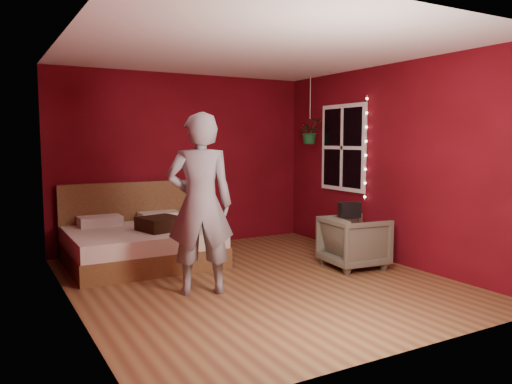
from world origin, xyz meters
name	(u,v)px	position (x,y,z in m)	size (l,w,h in m)	color
floor	(257,281)	(0.00, 0.00, 0.00)	(4.50, 4.50, 0.00)	brown
room_walls	(257,134)	(0.00, 0.00, 1.68)	(4.04, 4.54, 2.62)	maroon
window	(343,148)	(1.97, 0.90, 1.50)	(0.05, 0.97, 1.27)	white
fairy_lights	(366,148)	(1.94, 0.37, 1.50)	(0.04, 0.04, 1.45)	silver
bed	(140,243)	(-0.92, 1.50, 0.26)	(1.84, 1.57, 1.01)	brown
person	(200,204)	(-0.74, -0.11, 0.95)	(0.69, 0.45, 1.90)	gray
armchair	(354,242)	(1.38, -0.08, 0.33)	(0.70, 0.72, 0.65)	#5C5C48
handbag	(349,210)	(1.27, -0.10, 0.75)	(0.26, 0.13, 0.19)	black
throw_pillow	(160,224)	(-0.74, 1.21, 0.55)	(0.48, 0.48, 0.17)	black
hanging_plant	(310,131)	(1.83, 1.55, 1.75)	(0.39, 0.35, 1.05)	silver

